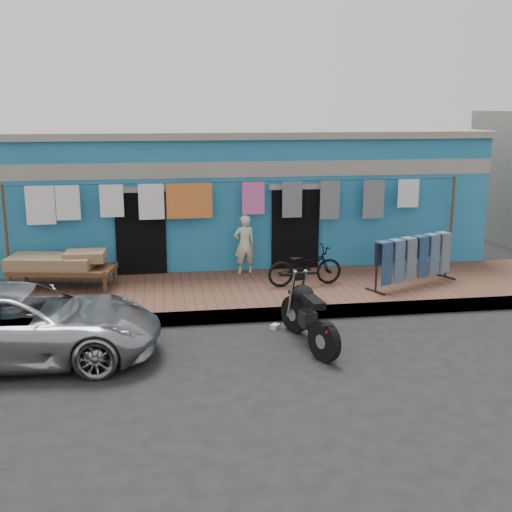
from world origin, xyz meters
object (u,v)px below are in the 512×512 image
at_px(car, 22,323).
at_px(charpoy, 63,271).
at_px(motorcycle, 309,313).
at_px(bicycle, 305,261).
at_px(jeans_rack, 413,260).
at_px(seated_person, 244,244).

height_order(car, charpoy, car).
distance_m(motorcycle, charpoy, 5.54).
xyz_separation_m(motorcycle, charpoy, (-4.40, 3.37, 0.05)).
xyz_separation_m(car, charpoy, (0.19, 3.30, 0.00)).
distance_m(bicycle, charpoy, 5.01).
bearing_deg(motorcycle, jeans_rack, 34.68).
height_order(motorcycle, charpoy, motorcycle).
bearing_deg(car, charpoy, -0.56).
distance_m(seated_person, jeans_rack, 3.69).
xyz_separation_m(seated_person, jeans_rack, (3.36, -1.51, -0.13)).
bearing_deg(seated_person, charpoy, 0.74).
bearing_deg(seated_person, bicycle, 123.78).
relative_size(motorcycle, jeans_rack, 0.83).
distance_m(motorcycle, jeans_rack, 3.78).
distance_m(car, seated_person, 5.66).
distance_m(car, jeans_rack, 7.80).
height_order(seated_person, bicycle, seated_person).
bearing_deg(motorcycle, bicycle, 71.55).
distance_m(seated_person, bicycle, 1.65).
xyz_separation_m(seated_person, charpoy, (-3.87, -0.64, -0.29)).
bearing_deg(jeans_rack, charpoy, 173.09).
relative_size(bicycle, motorcycle, 0.87).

